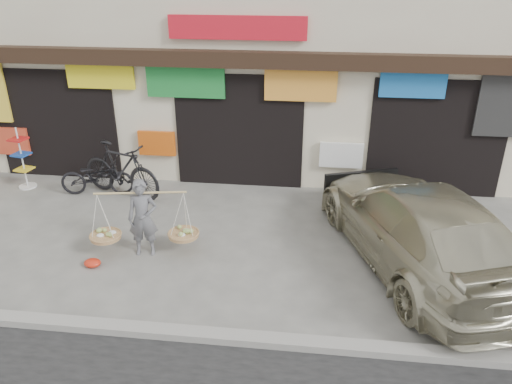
# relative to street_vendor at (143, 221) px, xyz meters

# --- Properties ---
(ground) EXTENTS (70.00, 70.00, 0.00)m
(ground) POSITION_rel_street_vendor_xyz_m (1.28, -0.16, -0.68)
(ground) COLOR gray
(ground) RESTS_ON ground
(kerb) EXTENTS (70.00, 0.25, 0.12)m
(kerb) POSITION_rel_street_vendor_xyz_m (1.28, -2.16, -0.62)
(kerb) COLOR gray
(kerb) RESTS_ON ground
(shophouse_block) EXTENTS (14.00, 6.32, 7.00)m
(shophouse_block) POSITION_rel_street_vendor_xyz_m (1.28, 6.26, 2.77)
(shophouse_block) COLOR beige
(shophouse_block) RESTS_ON ground
(street_vendor) EXTENTS (1.98, 0.80, 1.49)m
(street_vendor) POSITION_rel_street_vendor_xyz_m (0.00, 0.00, 0.00)
(street_vendor) COLOR slate
(street_vendor) RESTS_ON ground
(bike_0) EXTENTS (1.75, 0.82, 0.89)m
(bike_0) POSITION_rel_street_vendor_xyz_m (-1.93, 2.38, -0.24)
(bike_0) COLOR black
(bike_0) RESTS_ON ground
(bike_1) EXTENTS (2.23, 1.32, 1.29)m
(bike_1) POSITION_rel_street_vendor_xyz_m (-1.33, 2.39, -0.03)
(bike_1) COLOR black
(bike_1) RESTS_ON ground
(suv) EXTENTS (3.74, 5.65, 1.52)m
(suv) POSITION_rel_street_vendor_xyz_m (4.94, 0.29, 0.08)
(suv) COLOR #B5AF92
(suv) RESTS_ON ground
(display_rack) EXTENTS (0.42, 0.42, 1.51)m
(display_rack) POSITION_rel_street_vendor_xyz_m (-3.82, 2.56, -0.07)
(display_rack) COLOR silver
(display_rack) RESTS_ON ground
(red_bag) EXTENTS (0.31, 0.25, 0.14)m
(red_bag) POSITION_rel_street_vendor_xyz_m (-0.82, -0.55, -0.61)
(red_bag) COLOR red
(red_bag) RESTS_ON ground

